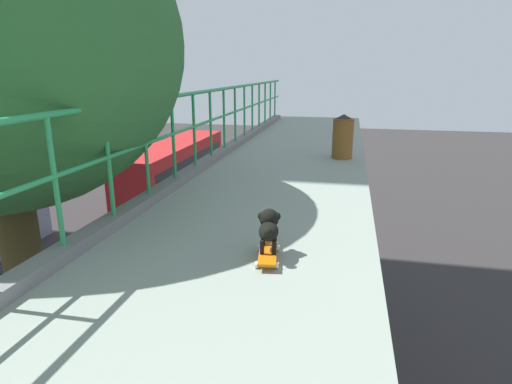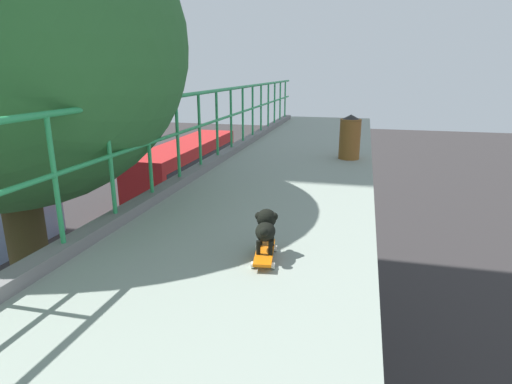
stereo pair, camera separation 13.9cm
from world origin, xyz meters
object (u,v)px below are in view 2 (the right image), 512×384
small_dog (266,226)px  litter_bin (350,136)px  car_black_sixth (46,282)px  city_bus (187,167)px  car_blue_fifth (86,360)px  toy_skateboard (265,253)px

small_dog → litter_bin: (0.53, 4.45, 0.13)m
small_dog → litter_bin: 4.48m
car_black_sixth → city_bus: (-0.28, 13.11, 1.22)m
city_bus → litter_bin: litter_bin is taller
small_dog → litter_bin: litter_bin is taller
car_blue_fifth → car_black_sixth: (-3.80, 3.14, 0.09)m
car_black_sixth → toy_skateboard: (9.57, -7.81, 5.59)m
car_black_sixth → small_dog: size_ratio=9.54×
car_blue_fifth → litter_bin: (6.29, -0.15, 6.02)m
car_black_sixth → city_bus: size_ratio=0.33×
litter_bin → car_black_sixth: bearing=162.0°
car_black_sixth → litter_bin: bearing=-18.0°
toy_skateboard → car_black_sixth: bearing=140.8°
car_blue_fifth → toy_skateboard: toy_skateboard is taller
small_dog → litter_bin: bearing=83.2°
city_bus → small_dog: bearing=-64.7°
car_blue_fifth → city_bus: 16.81m
car_blue_fifth → city_bus: (-4.09, 16.26, 1.31)m
toy_skateboard → litter_bin: litter_bin is taller
car_blue_fifth → car_black_sixth: 4.93m
city_bus → car_black_sixth: bearing=-88.8°
city_bus → toy_skateboard: 23.54m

